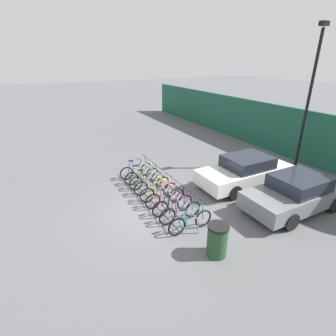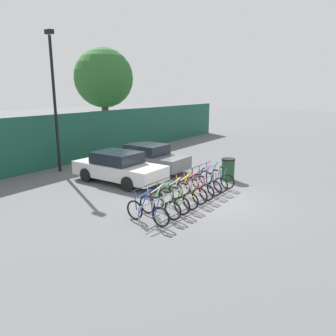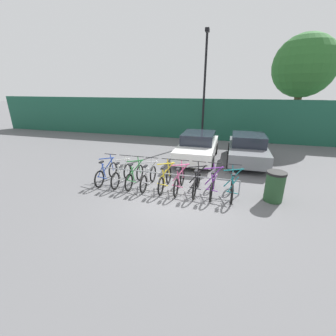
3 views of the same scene
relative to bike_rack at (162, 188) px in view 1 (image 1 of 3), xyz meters
The scene contains 16 objects.
ground_plane 1.08m from the bike_rack, 45.23° to the right, with size 120.00×120.00×0.00m, color #59595B.
hoarding_wall 8.90m from the bike_rack, 85.66° to the left, with size 36.00×0.16×2.87m, color #19513D.
bike_rack is the anchor object (origin of this frame).
bicycle_blue 2.44m from the bike_rack, behind, with size 0.68×1.71×1.05m.
bicycle_white 1.78m from the bike_rack, behind, with size 0.68×1.71×1.05m.
bicycle_green 1.23m from the bike_rack, behind, with size 0.68×1.71×1.05m.
bicycle_silver 0.67m from the bike_rack, 167.00° to the right, with size 0.68×1.71×1.05m.
bicycle_yellow 0.20m from the bike_rack, 84.87° to the right, with size 0.68×1.71×1.05m.
bicycle_pink 0.59m from the bike_rack, 14.86° to the right, with size 0.68×1.71×1.05m.
bicycle_black 1.21m from the bike_rack, ahead, with size 0.68×1.71×1.05m.
bicycle_purple 1.77m from the bike_rack, ahead, with size 0.68×1.71×1.05m.
bicycle_teal 2.44m from the bike_rack, ahead, with size 0.68×1.71×1.05m.
car_white 3.97m from the bike_rack, 80.85° to the left, with size 1.91×4.40×1.40m.
car_grey 5.19m from the bike_rack, 53.01° to the left, with size 1.91×4.17×1.40m.
lamp_post 8.51m from the bike_rack, 87.46° to the left, with size 0.24×0.44×6.92m.
trash_bin 3.78m from the bike_rack, ahead, with size 0.63×0.63×1.03m.
Camera 1 is at (7.94, -3.60, 5.46)m, focal length 28.00 mm.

